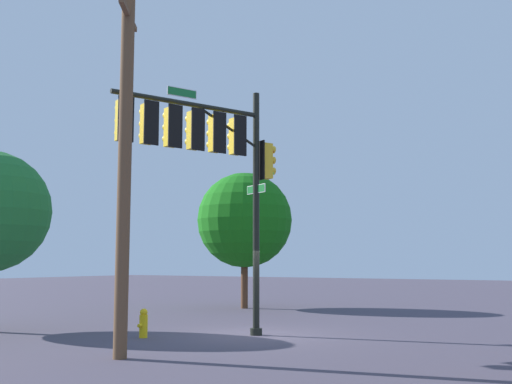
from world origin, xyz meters
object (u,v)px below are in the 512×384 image
object	(u,v)px
signal_pole_assembly	(207,148)
fire_hydrant	(143,323)
tree_mid	(245,220)
utility_pole	(125,164)

from	to	relation	value
signal_pole_assembly	fire_hydrant	xyz separation A→B (m)	(0.63, -1.72, -5.05)
fire_hydrant	tree_mid	world-z (taller)	tree_mid
utility_pole	fire_hydrant	xyz separation A→B (m)	(-3.16, -2.12, -4.02)
tree_mid	utility_pole	bearing A→B (deg)	21.53
signal_pole_assembly	utility_pole	distance (m)	3.95
utility_pole	signal_pole_assembly	bearing A→B (deg)	-174.06
utility_pole	tree_mid	bearing A→B (deg)	-158.47
signal_pole_assembly	fire_hydrant	bearing A→B (deg)	-69.93
signal_pole_assembly	tree_mid	bearing A→B (deg)	-153.35
utility_pole	fire_hydrant	world-z (taller)	utility_pole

